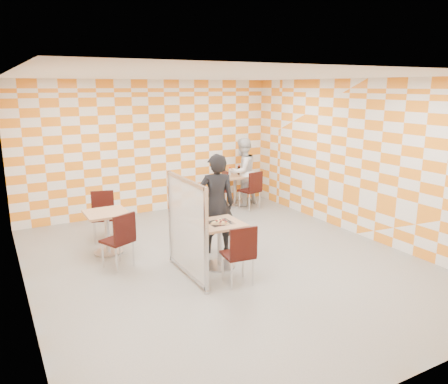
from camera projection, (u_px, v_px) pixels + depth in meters
name	position (u px, v px, depth m)	size (l,w,h in m)	color
room_shell	(209.00, 168.00, 7.38)	(7.00, 7.00, 7.00)	gray
main_table	(220.00, 237.00, 6.97)	(0.70, 0.70, 0.75)	tan
second_table	(235.00, 185.00, 10.67)	(0.70, 0.70, 0.75)	tan
empty_table	(107.00, 225.00, 7.56)	(0.70, 0.70, 0.75)	tan
chair_main_front	(240.00, 251.00, 6.29)	(0.46, 0.47, 0.92)	black
chair_second_front	(252.00, 187.00, 10.22)	(0.50, 0.51, 0.92)	black
chair_second_side	(221.00, 186.00, 10.32)	(0.51, 0.50, 0.92)	black
chair_empty_near	(121.00, 236.00, 6.89)	(0.56, 0.56, 0.92)	black
chair_empty_far	(103.00, 212.00, 8.26)	(0.52, 0.52, 0.92)	black
partition	(187.00, 228.00, 6.53)	(0.08, 1.38, 1.55)	white
man_dark	(216.00, 204.00, 7.53)	(0.64, 0.42, 1.75)	black
man_white	(242.00, 172.00, 10.62)	(0.80, 0.62, 1.65)	white
pizza_on_foil	(220.00, 222.00, 6.89)	(0.40, 0.40, 0.04)	silver
sport_bottle	(230.00, 172.00, 10.59)	(0.06, 0.06, 0.20)	white
soda_bottle	(239.00, 170.00, 10.68)	(0.07, 0.07, 0.23)	black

